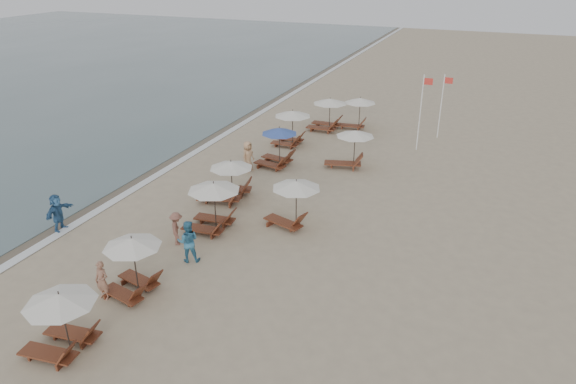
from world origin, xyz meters
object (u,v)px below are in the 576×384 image
at_px(lounger_station_2, 211,205).
at_px(beachgoer_mid_b, 177,228).
at_px(inland_station_0, 291,198).
at_px(lounger_station_0, 60,321).
at_px(inland_station_2, 356,110).
at_px(beachgoer_far_b, 248,156).
at_px(flag_pole_near, 421,109).
at_px(lounger_station_1, 131,265).
at_px(beachgoer_near, 102,281).
at_px(lounger_station_3, 227,182).
at_px(waterline_walker, 58,213).
at_px(lounger_station_5, 290,126).
at_px(lounger_station_6, 326,114).
at_px(lounger_station_4, 276,148).
at_px(inland_station_1, 349,146).
at_px(beachgoer_mid_a, 188,241).

xyz_separation_m(lounger_station_2, beachgoer_mid_b, (-0.72, -1.70, -0.47)).
height_order(lounger_station_2, inland_station_0, lounger_station_2).
relative_size(lounger_station_0, lounger_station_2, 0.95).
height_order(inland_station_2, beachgoer_far_b, inland_station_2).
bearing_deg(flag_pole_near, beachgoer_mid_b, -115.15).
height_order(lounger_station_1, beachgoer_near, lounger_station_1).
relative_size(inland_station_0, beachgoer_near, 1.76).
bearing_deg(lounger_station_0, lounger_station_1, 88.49).
bearing_deg(beachgoer_near, lounger_station_0, -74.06).
bearing_deg(lounger_station_3, lounger_station_1, -85.03).
bearing_deg(waterline_walker, inland_station_2, -26.00).
bearing_deg(beachgoer_near, inland_station_0, 62.39).
bearing_deg(inland_station_2, beachgoer_mid_b, -97.96).
height_order(lounger_station_1, lounger_station_5, lounger_station_1).
height_order(lounger_station_3, lounger_station_5, lounger_station_5).
bearing_deg(inland_station_2, lounger_station_5, -120.42).
xyz_separation_m(lounger_station_6, waterline_walker, (-6.40, -18.77, -0.25)).
height_order(lounger_station_4, beachgoer_far_b, lounger_station_4).
bearing_deg(beachgoer_near, waterline_walker, 148.39).
bearing_deg(inland_station_1, inland_station_2, 102.47).
bearing_deg(flag_pole_near, beachgoer_far_b, -139.07).
bearing_deg(inland_station_2, lounger_station_6, -150.61).
bearing_deg(beachgoer_near, lounger_station_4, 88.71).
bearing_deg(lounger_station_5, flag_pole_near, 16.00).
bearing_deg(lounger_station_5, beachgoer_far_b, -96.24).
relative_size(lounger_station_6, waterline_walker, 1.56).
bearing_deg(beachgoer_mid_a, lounger_station_2, -105.87).
height_order(beachgoer_far_b, waterline_walker, beachgoer_far_b).
xyz_separation_m(lounger_station_2, inland_station_1, (3.56, 9.74, 0.07)).
relative_size(beachgoer_mid_b, waterline_walker, 0.85).
bearing_deg(beachgoer_far_b, inland_station_2, -7.10).
bearing_deg(inland_station_2, inland_station_1, -77.53).
distance_m(beachgoer_mid_b, flag_pole_near, 17.80).
height_order(inland_station_0, beachgoer_mid_a, inland_station_0).
bearing_deg(inland_station_2, lounger_station_0, -94.83).
bearing_deg(lounger_station_3, lounger_station_5, 91.03).
distance_m(lounger_station_2, waterline_walker, 6.90).
relative_size(inland_station_0, beachgoer_mid_b, 1.80).
height_order(inland_station_0, beachgoer_near, inland_station_0).
xyz_separation_m(lounger_station_1, inland_station_0, (3.37, 7.06, 0.18)).
relative_size(lounger_station_1, lounger_station_2, 0.91).
distance_m(lounger_station_5, beachgoer_far_b, 5.11).
relative_size(lounger_station_3, inland_station_2, 1.02).
xyz_separation_m(lounger_station_1, inland_station_1, (3.74, 15.14, 0.06)).
distance_m(inland_station_0, beachgoer_near, 8.82).
bearing_deg(beachgoer_near, lounger_station_6, 88.15).
bearing_deg(inland_station_0, lounger_station_2, -152.45).
distance_m(lounger_station_3, lounger_station_4, 5.19).
distance_m(lounger_station_4, waterline_walker, 12.47).
relative_size(lounger_station_3, waterline_walker, 1.58).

